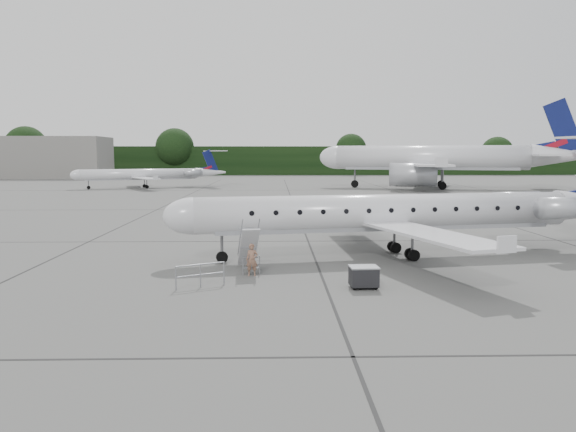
{
  "coord_description": "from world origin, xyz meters",
  "views": [
    {
      "loc": [
        -8.77,
        -28.89,
        5.72
      ],
      "look_at": [
        -8.02,
        2.22,
        2.3
      ],
      "focal_mm": 35.0,
      "sensor_mm": 36.0,
      "label": 1
    }
  ],
  "objects": [
    {
      "name": "terminal_building",
      "position": [
        -70.0,
        110.0,
        5.0
      ],
      "size": [
        40.0,
        14.0,
        10.0
      ],
      "primitive_type": "cube",
      "color": "slate",
      "rests_on": "ground"
    },
    {
      "name": "safety_railing",
      "position": [
        -11.98,
        -5.03,
        0.5
      ],
      "size": [
        1.97,
        1.12,
        1.0
      ],
      "primitive_type": null,
      "rotation": [
        0.0,
        0.0,
        0.5
      ],
      "color": "gray",
      "rests_on": "ground"
    },
    {
      "name": "ground",
      "position": [
        0.0,
        0.0,
        0.0
      ],
      "size": [
        320.0,
        320.0,
        0.0
      ],
      "primitive_type": "plane",
      "color": "#585755",
      "rests_on": "ground"
    },
    {
      "name": "bg_narrowbody",
      "position": [
        17.48,
        65.3,
        7.21
      ],
      "size": [
        46.27,
        38.28,
        14.43
      ],
      "primitive_type": null,
      "rotation": [
        0.0,
        0.0,
        -0.26
      ],
      "color": "silver",
      "rests_on": "ground"
    },
    {
      "name": "passenger",
      "position": [
        -9.84,
        -2.77,
        0.77
      ],
      "size": [
        0.57,
        0.39,
        1.54
      ],
      "primitive_type": "imported",
      "rotation": [
        0.0,
        0.0,
        -0.03
      ],
      "color": "#855D49",
      "rests_on": "ground"
    },
    {
      "name": "treeline",
      "position": [
        0.0,
        130.0,
        4.0
      ],
      "size": [
        260.0,
        4.0,
        8.0
      ],
      "primitive_type": "cube",
      "color": "black",
      "rests_on": "ground"
    },
    {
      "name": "main_regional_jet",
      "position": [
        -2.49,
        2.03,
        3.51
      ],
      "size": [
        30.37,
        24.16,
        7.02
      ],
      "primitive_type": null,
      "rotation": [
        0.0,
        0.0,
        0.18
      ],
      "color": "silver",
      "rests_on": "ground"
    },
    {
      "name": "baggage_cart",
      "position": [
        -4.95,
        -5.36,
        0.51
      ],
      "size": [
        1.22,
        1.01,
        1.01
      ],
      "primitive_type": null,
      "rotation": [
        0.0,
        0.0,
        0.06
      ],
      "color": "black",
      "rests_on": "ground"
    },
    {
      "name": "airstair",
      "position": [
        -10.07,
        -1.51,
        1.1
      ],
      "size": [
        1.23,
        2.38,
        2.2
      ],
      "primitive_type": null,
      "rotation": [
        0.0,
        0.0,
        0.18
      ],
      "color": "silver",
      "rests_on": "ground"
    },
    {
      "name": "bg_regional_left",
      "position": [
        -31.74,
        67.57,
        3.27
      ],
      "size": [
        29.95,
        26.17,
        6.55
      ],
      "primitive_type": null,
      "rotation": [
        0.0,
        0.0,
        0.39
      ],
      "color": "silver",
      "rests_on": "ground"
    }
  ]
}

